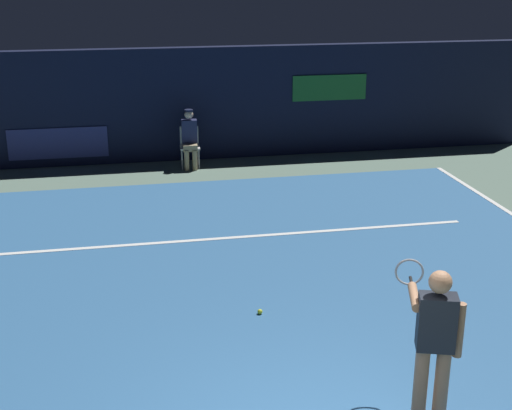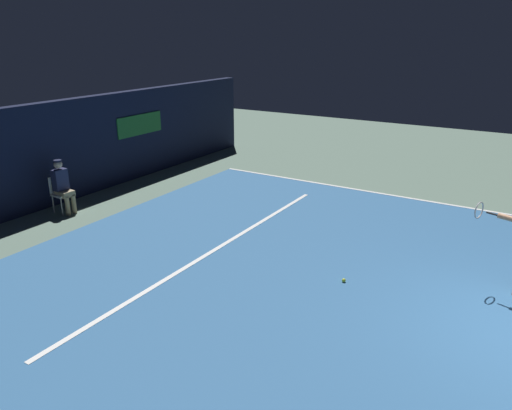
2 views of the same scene
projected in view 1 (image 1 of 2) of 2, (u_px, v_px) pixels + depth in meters
The scene contains 7 objects.
ground_plane at pixel (240, 284), 10.31m from camera, with size 33.47×33.47×0.00m, color slate.
court_surface at pixel (240, 284), 10.31m from camera, with size 11.01×10.26×0.01m, color #336699.
line_service at pixel (221, 238), 11.97m from camera, with size 8.59×0.10×0.01m, color white.
back_wall at pixel (187, 104), 16.46m from camera, with size 16.88×0.33×2.60m.
tennis_player at pixel (434, 340), 6.83m from camera, with size 0.50×1.04×1.73m.
line_judge_on_chair at pixel (190, 138), 15.93m from camera, with size 0.46×0.55×1.32m.
tennis_ball at pixel (260, 312), 9.41m from camera, with size 0.07×0.07×0.07m, color #CCE033.
Camera 1 is at (-1.57, -5.11, 4.44)m, focal length 49.86 mm.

